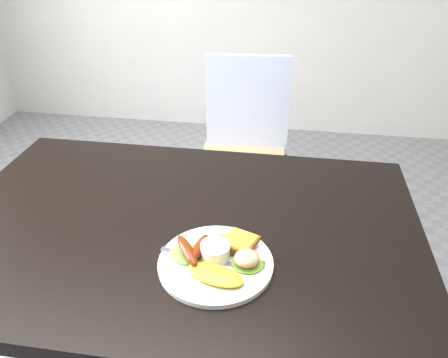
# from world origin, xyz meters

# --- Properties ---
(dining_table) EXTENTS (1.20, 0.80, 0.04)m
(dining_table) POSITION_xyz_m (0.00, 0.00, 0.73)
(dining_table) COLOR black
(dining_table) RESTS_ON ground
(dining_chair) EXTENTS (0.40, 0.40, 0.04)m
(dining_chair) POSITION_xyz_m (0.06, 0.83, 0.45)
(dining_chair) COLOR tan
(dining_chair) RESTS_ON ground
(person) EXTENTS (0.60, 0.44, 1.54)m
(person) POSITION_xyz_m (-0.04, 0.62, 0.77)
(person) COLOR navy
(person) RESTS_ON ground
(plate) EXTENTS (0.25, 0.25, 0.01)m
(plate) POSITION_xyz_m (0.11, -0.14, 0.76)
(plate) COLOR white
(plate) RESTS_ON dining_table
(lettuce_left) EXTENTS (0.10, 0.10, 0.01)m
(lettuce_left) POSITION_xyz_m (0.05, -0.13, 0.77)
(lettuce_left) COLOR #609E28
(lettuce_left) RESTS_ON plate
(lettuce_right) EXTENTS (0.07, 0.06, 0.01)m
(lettuce_right) POSITION_xyz_m (0.18, -0.14, 0.77)
(lettuce_right) COLOR #4D8320
(lettuce_right) RESTS_ON plate
(omelette) EXTENTS (0.14, 0.09, 0.02)m
(omelette) POSITION_xyz_m (0.12, -0.19, 0.77)
(omelette) COLOR yellow
(omelette) RESTS_ON plate
(sausage_a) EXTENTS (0.08, 0.11, 0.03)m
(sausage_a) POSITION_xyz_m (0.05, -0.14, 0.78)
(sausage_a) COLOR #5A2704
(sausage_a) RESTS_ON lettuce_left
(sausage_b) EXTENTS (0.04, 0.10, 0.03)m
(sausage_b) POSITION_xyz_m (0.07, -0.13, 0.78)
(sausage_b) COLOR maroon
(sausage_b) RESTS_ON lettuce_left
(ramekin) EXTENTS (0.09, 0.09, 0.04)m
(ramekin) POSITION_xyz_m (0.11, -0.13, 0.78)
(ramekin) COLOR white
(ramekin) RESTS_ON plate
(toast_a) EXTENTS (0.09, 0.09, 0.01)m
(toast_a) POSITION_xyz_m (0.15, -0.08, 0.77)
(toast_a) COLOR olive
(toast_a) RESTS_ON plate
(toast_b) EXTENTS (0.09, 0.09, 0.01)m
(toast_b) POSITION_xyz_m (0.16, -0.09, 0.78)
(toast_b) COLOR #954522
(toast_b) RESTS_ON toast_a
(potato_salad) EXTENTS (0.07, 0.07, 0.03)m
(potato_salad) POSITION_xyz_m (0.18, -0.14, 0.79)
(potato_salad) COLOR beige
(potato_salad) RESTS_ON lettuce_right
(fork) EXTENTS (0.18, 0.04, 0.00)m
(fork) POSITION_xyz_m (0.07, -0.13, 0.76)
(fork) COLOR #ADAFB7
(fork) RESTS_ON plate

